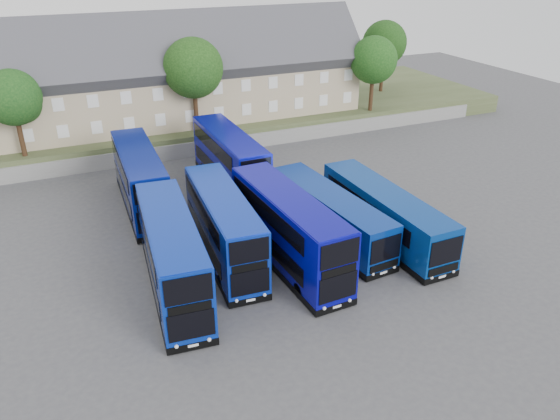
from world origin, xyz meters
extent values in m
plane|color=#434348|center=(0.00, 0.00, 0.00)|extent=(120.00, 120.00, 0.00)
cube|color=slate|center=(0.00, 24.00, 0.75)|extent=(70.00, 0.40, 1.50)
cube|color=#404C2B|center=(0.00, 34.00, 1.00)|extent=(80.00, 20.00, 2.00)
cube|color=tan|center=(-12.00, 30.00, 5.00)|extent=(6.00, 8.00, 6.00)
cube|color=#3E3E44|center=(-12.00, 30.00, 8.00)|extent=(6.00, 10.40, 10.40)
cube|color=brown|center=(-10.50, 30.00, 11.84)|extent=(0.60, 0.90, 1.40)
cube|color=tan|center=(-6.00, 30.00, 5.00)|extent=(6.00, 8.00, 6.00)
cube|color=#3E3E44|center=(-6.00, 30.00, 8.00)|extent=(6.00, 10.40, 10.40)
cube|color=brown|center=(-4.50, 30.00, 11.84)|extent=(0.60, 0.90, 1.40)
cube|color=tan|center=(0.00, 30.00, 5.00)|extent=(6.00, 8.00, 6.00)
cube|color=#3E3E44|center=(0.00, 30.00, 8.00)|extent=(6.00, 10.40, 10.40)
cube|color=brown|center=(1.50, 30.00, 11.84)|extent=(0.60, 0.90, 1.40)
cube|color=tan|center=(6.00, 30.00, 5.00)|extent=(6.00, 8.00, 6.00)
cube|color=#3E3E44|center=(6.00, 30.00, 8.00)|extent=(6.00, 10.40, 10.40)
cube|color=brown|center=(7.50, 30.00, 11.84)|extent=(0.60, 0.90, 1.40)
cube|color=tan|center=(12.00, 30.00, 5.00)|extent=(6.00, 8.00, 6.00)
cube|color=#3E3E44|center=(12.00, 30.00, 8.00)|extent=(6.00, 10.40, 10.40)
cube|color=brown|center=(13.50, 30.00, 11.84)|extent=(0.60, 0.90, 1.40)
cube|color=tan|center=(18.00, 30.00, 5.00)|extent=(6.00, 8.00, 6.00)
cube|color=#3E3E44|center=(18.00, 30.00, 8.00)|extent=(6.00, 10.40, 10.40)
cube|color=brown|center=(19.50, 30.00, 11.84)|extent=(0.60, 0.90, 1.40)
cube|color=#08279B|center=(-6.30, 2.03, 2.56)|extent=(3.77, 12.11, 4.41)
cube|color=black|center=(-6.30, 2.03, 0.30)|extent=(3.81, 12.15, 0.45)
cube|color=black|center=(-6.84, -3.93, 1.68)|extent=(2.40, 0.28, 1.62)
cube|color=black|center=(-6.84, -3.93, 3.84)|extent=(2.40, 0.28, 1.52)
cylinder|color=black|center=(-7.84, -1.61, 0.50)|extent=(0.39, 1.02, 1.00)
cube|color=#0827A4|center=(-2.30, 4.33, 2.47)|extent=(3.37, 11.61, 4.24)
cube|color=black|center=(-2.30, 4.33, 0.30)|extent=(3.41, 11.65, 0.45)
cube|color=black|center=(-2.69, -1.42, 1.62)|extent=(2.30, 0.21, 1.56)
cube|color=black|center=(-2.69, -1.42, 3.70)|extent=(2.30, 0.21, 1.46)
cylinder|color=black|center=(-3.69, 0.88, 0.50)|extent=(0.37, 1.02, 1.00)
cube|color=#07088E|center=(1.30, 2.06, 2.59)|extent=(3.34, 12.20, 4.48)
cube|color=black|center=(1.30, 2.06, 0.30)|extent=(3.39, 12.25, 0.45)
cube|color=black|center=(1.60, -4.01, 1.70)|extent=(2.45, 0.18, 1.65)
cube|color=black|center=(1.60, -4.01, 3.90)|extent=(2.45, 0.18, 1.54)
cylinder|color=black|center=(0.27, -1.84, 0.50)|extent=(0.35, 1.01, 1.00)
cube|color=navy|center=(-5.82, 14.32, 2.55)|extent=(3.16, 11.99, 4.41)
cube|color=black|center=(-5.82, 14.32, 0.30)|extent=(3.20, 12.03, 0.45)
cube|color=black|center=(-6.05, 8.35, 1.68)|extent=(2.40, 0.15, 1.62)
cube|color=black|center=(-6.05, 8.35, 3.84)|extent=(2.40, 0.15, 1.51)
cylinder|color=black|center=(-7.16, 10.63, 0.50)|extent=(0.34, 1.01, 1.00)
cube|color=#080C9C|center=(1.97, 15.44, 2.58)|extent=(2.84, 12.03, 4.45)
cube|color=black|center=(1.97, 15.44, 0.30)|extent=(2.88, 12.07, 0.45)
cube|color=black|center=(2.03, 9.41, 1.69)|extent=(2.43, 0.08, 1.64)
cube|color=black|center=(2.03, 9.41, 3.88)|extent=(2.43, 0.08, 1.53)
cylinder|color=black|center=(0.79, 11.63, 0.50)|extent=(0.31, 1.00, 1.00)
cube|color=navy|center=(5.47, 4.12, 1.88)|extent=(3.67, 12.56, 3.05)
cube|color=black|center=(5.47, 4.12, 0.30)|extent=(3.71, 12.60, 0.45)
cube|color=black|center=(6.03, -2.07, 2.11)|extent=(2.28, 0.26, 1.65)
cylinder|color=black|center=(4.69, 0.05, 0.50)|extent=(0.39, 1.02, 1.00)
cube|color=navy|center=(9.01, 2.53, 1.95)|extent=(2.91, 12.94, 3.20)
cube|color=black|center=(9.01, 2.53, 0.30)|extent=(2.95, 12.98, 0.45)
cube|color=black|center=(9.12, -3.94, 2.20)|extent=(2.39, 0.10, 1.72)
cylinder|color=black|center=(7.89, -1.73, 0.50)|extent=(0.32, 1.01, 1.00)
cylinder|color=#382314|center=(-14.00, 25.00, 3.88)|extent=(0.44, 0.44, 3.75)
sphere|color=#0E3412|center=(-14.00, 25.00, 7.25)|extent=(4.80, 4.80, 4.80)
sphere|color=#0E3412|center=(-13.40, 25.40, 6.50)|extent=(3.30, 3.30, 3.30)
cylinder|color=#382314|center=(2.00, 25.50, 4.25)|extent=(0.44, 0.44, 4.50)
sphere|color=black|center=(2.00, 25.50, 8.30)|extent=(5.76, 5.76, 5.76)
sphere|color=black|center=(2.60, 25.90, 7.40)|extent=(3.96, 3.96, 3.96)
cylinder|color=#382314|center=(22.00, 25.00, 4.00)|extent=(0.44, 0.44, 4.00)
sphere|color=#103B10|center=(22.00, 25.00, 7.60)|extent=(5.12, 5.12, 5.12)
sphere|color=#103B10|center=(22.60, 25.40, 6.80)|extent=(3.52, 3.52, 3.52)
cylinder|color=#382314|center=(28.00, 32.00, 4.12)|extent=(0.44, 0.44, 4.25)
sphere|color=black|center=(28.00, 32.00, 7.95)|extent=(5.44, 5.44, 5.44)
sphere|color=black|center=(28.60, 32.40, 7.10)|extent=(3.74, 3.74, 3.74)
camera|label=1|loc=(-11.70, -26.01, 19.14)|focal=35.00mm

